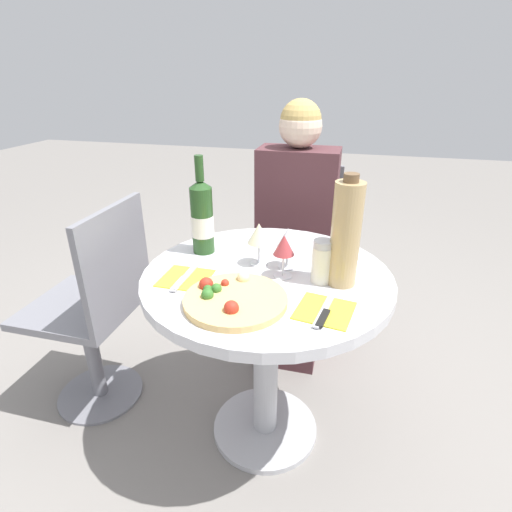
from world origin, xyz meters
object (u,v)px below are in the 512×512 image
Objects in this scene: chair_behind_diner at (296,254)px; wine_bottle at (202,217)px; dining_table at (266,313)px; chair_empty_side at (97,312)px; seated_diner at (293,247)px; pizza_large at (233,298)px; tall_carafe at (346,234)px.

chair_behind_diner is 2.54× the size of wine_bottle.
dining_table is 0.70m from chair_empty_side.
chair_empty_side is at bearing 41.52° from seated_diner.
seated_diner is 4.05× the size of pizza_large.
dining_table is 0.27m from pizza_large.
wine_bottle is (0.43, 0.11, 0.40)m from chair_empty_side.
seated_diner reaches higher than pizza_large.
pizza_large reaches higher than dining_table.
pizza_large is (-0.05, -0.20, 0.17)m from dining_table.
dining_table is 0.40m from wine_bottle.
tall_carafe is (0.25, -0.75, 0.43)m from chair_behind_diner.
seated_diner reaches higher than dining_table.
chair_empty_side is at bearing 47.48° from chair_behind_diner.
pizza_large is 0.86× the size of tall_carafe.
chair_empty_side is at bearing 162.08° from pizza_large.
dining_table is 0.68× the size of seated_diner.
wine_bottle is at bearing 63.12° from seated_diner.
seated_diner is 3.50× the size of tall_carafe.
wine_bottle is at bearing -76.12° from chair_empty_side.
pizza_large is at bearing 87.48° from chair_behind_diner.
tall_carafe is at bearing 33.63° from pizza_large.
pizza_large is 0.38m from tall_carafe.
chair_behind_diner and chair_empty_side have the same top height.
chair_empty_side reaches higher than pizza_large.
pizza_large is (0.64, -0.21, 0.28)m from chair_empty_side.
chair_behind_diner is at bearing -42.52° from chair_empty_side.
dining_table is at bearing 91.05° from seated_diner.
wine_bottle reaches higher than dining_table.
tall_carafe reaches higher than chair_empty_side.
wine_bottle is at bearing 68.41° from chair_behind_diner.
tall_carafe reaches higher than pizza_large.
dining_table is 2.75× the size of pizza_large.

